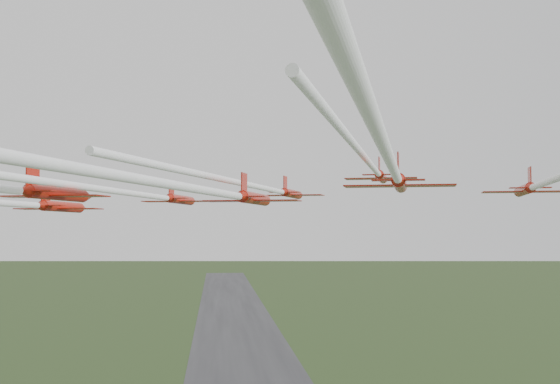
{
  "coord_description": "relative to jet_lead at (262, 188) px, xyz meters",
  "views": [
    {
      "loc": [
        -9.9,
        -81.87,
        45.21
      ],
      "look_at": [
        -2.75,
        -4.23,
        49.37
      ],
      "focal_mm": 45.0,
      "sensor_mm": 36.0,
      "label": 1
    }
  ],
  "objects": [
    {
      "name": "runway",
      "position": [
        4.31,
        197.27,
        -50.26
      ],
      "size": [
        38.0,
        900.0,
        0.04
      ],
      "primitive_type": "cube",
      "color": "#2F2F31",
      "rests_on": "ground"
    },
    {
      "name": "jet_lead",
      "position": [
        0.0,
        0.0,
        0.0
      ],
      "size": [
        23.86,
        60.59,
        2.83
      ],
      "rotation": [
        0.0,
        0.0,
        -0.34
      ],
      "color": "#B11B0D"
    },
    {
      "name": "jet_row2_left",
      "position": [
        -12.77,
        -6.99,
        -1.38
      ],
      "size": [
        15.99,
        49.24,
        2.69
      ],
      "rotation": [
        0.0,
        0.0,
        -0.26
      ],
      "color": "#B11B0D"
    },
    {
      "name": "jet_row2_right",
      "position": [
        8.75,
        -20.79,
        0.96
      ],
      "size": [
        20.58,
        59.11,
        2.47
      ],
      "rotation": [
        0.0,
        0.0,
        -0.29
      ],
      "color": "#B11B0D"
    },
    {
      "name": "jet_row3_mid",
      "position": [
        -6.67,
        -30.1,
        -2.0
      ],
      "size": [
        22.74,
        62.82,
        2.87
      ],
      "rotation": [
        0.0,
        0.0,
        -0.31
      ],
      "color": "#B11B0D"
    },
    {
      "name": "jet_row4_right",
      "position": [
        5.6,
        -41.46,
        -1.32
      ],
      "size": [
        19.1,
        54.9,
        2.68
      ],
      "rotation": [
        0.0,
        0.0,
        -0.29
      ],
      "color": "#B11B0D"
    }
  ]
}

